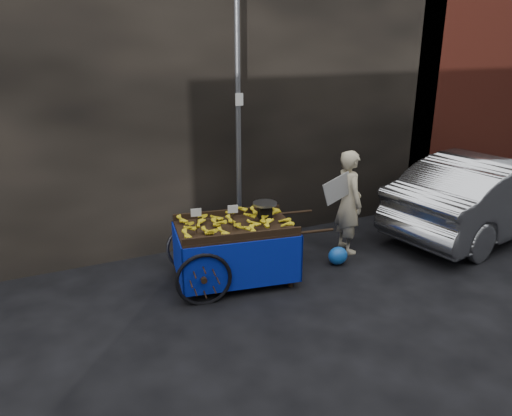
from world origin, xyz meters
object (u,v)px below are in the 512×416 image
banana_cart (231,232)px  parked_car (490,194)px  plastic_bag (338,256)px  vendor (349,202)px

banana_cart → parked_car: (4.79, -0.15, -0.04)m
banana_cart → plastic_bag: banana_cart is taller
banana_cart → plastic_bag: size_ratio=7.55×
parked_car → plastic_bag: bearing=79.7°
vendor → parked_car: bearing=-91.0°
vendor → banana_cart: bearing=102.1°
vendor → parked_car: (2.71, -0.35, -0.13)m
vendor → parked_car: vendor is taller
plastic_bag → parked_car: bearing=0.6°
vendor → parked_car: size_ratio=0.39×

